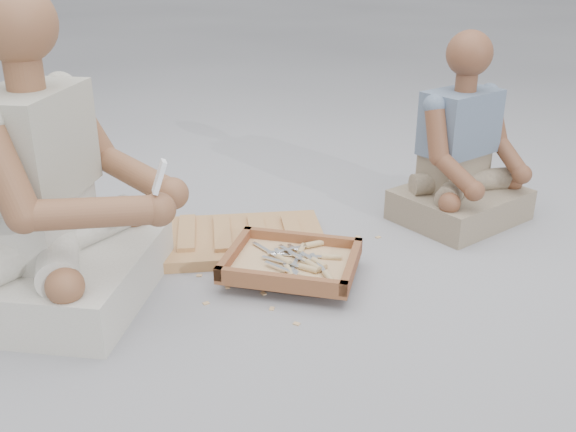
{
  "coord_description": "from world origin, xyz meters",
  "views": [
    {
      "loc": [
        -0.03,
        -1.78,
        1.1
      ],
      "look_at": [
        -0.06,
        0.08,
        0.3
      ],
      "focal_mm": 40.0,
      "sensor_mm": 36.0,
      "label": 1
    }
  ],
  "objects_px": {
    "carved_panel": "(242,239)",
    "tool_tray": "(292,263)",
    "craftsman": "(56,202)",
    "companion": "(462,160)"
  },
  "relations": [
    {
      "from": "carved_panel",
      "to": "tool_tray",
      "type": "xyz_separation_m",
      "value": [
        0.2,
        -0.28,
        0.04
      ]
    },
    {
      "from": "carved_panel",
      "to": "craftsman",
      "type": "height_order",
      "value": "craftsman"
    },
    {
      "from": "carved_panel",
      "to": "tool_tray",
      "type": "height_order",
      "value": "tool_tray"
    },
    {
      "from": "tool_tray",
      "to": "companion",
      "type": "xyz_separation_m",
      "value": [
        0.71,
        0.56,
        0.2
      ]
    },
    {
      "from": "carved_panel",
      "to": "tool_tray",
      "type": "relative_size",
      "value": 1.24
    },
    {
      "from": "tool_tray",
      "to": "craftsman",
      "type": "height_order",
      "value": "craftsman"
    },
    {
      "from": "craftsman",
      "to": "companion",
      "type": "relative_size",
      "value": 1.28
    },
    {
      "from": "carved_panel",
      "to": "tool_tray",
      "type": "distance_m",
      "value": 0.34
    },
    {
      "from": "carved_panel",
      "to": "craftsman",
      "type": "relative_size",
      "value": 0.64
    },
    {
      "from": "tool_tray",
      "to": "companion",
      "type": "bearing_deg",
      "value": 38.17
    }
  ]
}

